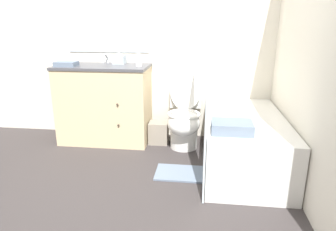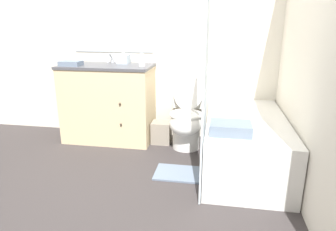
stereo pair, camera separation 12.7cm
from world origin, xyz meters
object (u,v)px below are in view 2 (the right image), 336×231
bathtub (245,142)px  bath_towel_folded (230,128)px  wastebasket (161,132)px  bath_mat (184,174)px  toilet (187,117)px  sink_faucet (112,60)px  tissue_box (123,59)px  vanity_cabinet (109,102)px  hand_towel_folded (71,63)px  soap_dispenser (142,61)px

bathtub → bath_towel_folded: 0.56m
wastebasket → bath_mat: 0.82m
toilet → bath_mat: (0.06, -0.67, -0.34)m
sink_faucet → toilet: sink_faucet is taller
bathtub → bath_mat: size_ratio=2.64×
sink_faucet → bath_mat: size_ratio=0.26×
bath_towel_folded → bath_mat: size_ratio=0.60×
sink_faucet → bath_towel_folded: 1.80m
tissue_box → bath_mat: bearing=-47.0°
bathtub → bath_towel_folded: (-0.17, -0.44, 0.29)m
vanity_cabinet → hand_towel_folded: hand_towel_folded is taller
sink_faucet → hand_towel_folded: 0.48m
soap_dispenser → hand_towel_folded: soap_dispenser is taller
sink_faucet → tissue_box: size_ratio=1.04×
hand_towel_folded → bath_towel_folded: size_ratio=0.70×
hand_towel_folded → bath_towel_folded: hand_towel_folded is taller
toilet → bath_towel_folded: bearing=-62.1°
bathtub → tissue_box: (-1.39, 0.62, 0.70)m
vanity_cabinet → bathtub: 1.62m
sink_faucet → tissue_box: bearing=-12.3°
tissue_box → soap_dispenser: size_ratio=0.95×
toilet → wastebasket: toilet is taller
bath_towel_folded → hand_towel_folded: bearing=155.8°
tissue_box → wastebasket: bearing=-19.8°
toilet → bath_mat: size_ratio=1.52×
toilet → bath_towel_folded: 0.97m
sink_faucet → bath_towel_folded: bearing=-38.5°
wastebasket → toilet: bearing=-9.7°
vanity_cabinet → tissue_box: 0.54m
toilet → bath_towel_folded: toilet is taller
vanity_cabinet → soap_dispenser: bearing=-6.1°
toilet → bathtub: 0.73m
toilet → wastebasket: (-0.30, 0.05, -0.22)m
tissue_box → bath_towel_folded: (1.22, -1.06, -0.41)m
sink_faucet → vanity_cabinet: bearing=-90.0°
tissue_box → vanity_cabinet: bearing=-135.5°
bathtub → soap_dispenser: bearing=159.4°
sink_faucet → toilet: size_ratio=0.17×
sink_faucet → bathtub: size_ratio=0.10×
vanity_cabinet → wastebasket: vanity_cabinet is taller
tissue_box → soap_dispenser: soap_dispenser is taller
wastebasket → soap_dispenser: bearing=-173.4°
vanity_cabinet → toilet: 0.94m
toilet → tissue_box: tissue_box is taller
sink_faucet → toilet: (0.93, -0.26, -0.58)m
toilet → hand_towel_folded: 1.42m
vanity_cabinet → bath_mat: bearing=-37.0°
toilet → soap_dispenser: size_ratio=5.79×
toilet → bathtub: toilet is taller
toilet → bathtub: (0.61, -0.39, -0.10)m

